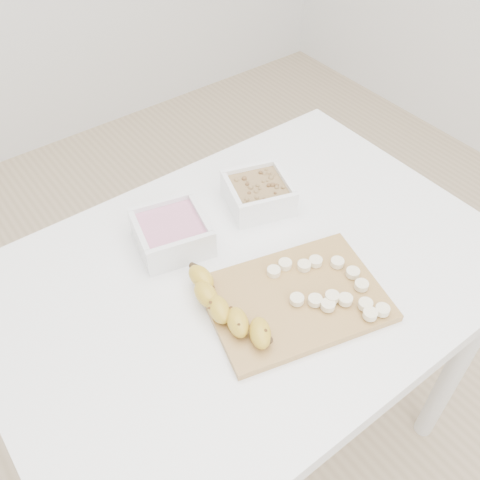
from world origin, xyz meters
TOP-DOWN VIEW (x-y plane):
  - ground at (0.00, 0.00)m, footprint 3.50×3.50m
  - table at (0.00, 0.00)m, footprint 1.00×0.70m
  - bowl_yogurt at (-0.08, 0.15)m, footprint 0.17×0.17m
  - bowl_granola at (0.13, 0.14)m, footprint 0.16×0.16m
  - cutting_board at (0.02, -0.11)m, footprint 0.36×0.30m
  - banana at (-0.10, -0.07)m, footprint 0.08×0.22m
  - banana_slices at (0.08, -0.14)m, footprint 0.15×0.21m

SIDE VIEW (x-z plane):
  - ground at x=0.00m, z-range 0.00..0.00m
  - table at x=0.00m, z-range 0.28..1.03m
  - cutting_board at x=0.02m, z-range 0.75..0.76m
  - banana_slices at x=0.08m, z-range 0.77..0.78m
  - bowl_granola at x=0.13m, z-range 0.75..0.81m
  - bowl_yogurt at x=-0.08m, z-range 0.75..0.82m
  - banana at x=-0.10m, z-range 0.77..0.80m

